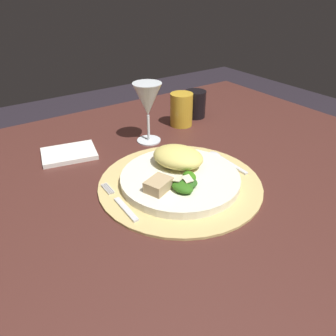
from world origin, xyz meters
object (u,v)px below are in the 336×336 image
Objects in this scene: wine_glass at (148,101)px; napkin at (69,154)px; dinner_plate at (180,179)px; amber_tumbler at (181,110)px; spoon at (222,159)px; dining_table at (189,203)px; dark_tumbler at (195,104)px; fork at (120,203)px.

napkin is at bearing 168.73° from wine_glass.
dinner_plate is 1.97× the size of napkin.
wine_glass is 0.17m from amber_tumbler.
spoon is 0.78× the size of wine_glass.
dining_table is 0.16m from dinner_plate.
dinner_plate is at bearing -132.97° from dark_tumbler.
dinner_plate reaches higher than napkin.
dark_tumbler is (0.46, 0.03, 0.04)m from napkin.
spoon is at bearing 8.74° from dinner_plate.
fork is 1.11× the size of napkin.
amber_tumbler is at bearing -0.11° from napkin.
dinner_plate is at bearing -126.84° from amber_tumbler.
napkin is (-0.17, 0.29, -0.01)m from dinner_plate.
dinner_plate is 0.27m from wine_glass.
dining_table is at bearing -44.14° from napkin.
wine_glass reaches higher than amber_tumbler.
spoon reaches higher than fork.
napkin is 0.38m from amber_tumbler.
dining_table is 0.32m from amber_tumbler.
dinner_plate reaches higher than spoon.
fork is 0.55m from dark_tumbler.
wine_glass is 0.26m from dark_tumbler.
wine_glass is at bearing 93.85° from dining_table.
wine_glass reaches higher than spoon.
dining_table is 8.85× the size of napkin.
amber_tumbler is at bearing 59.04° from dining_table.
fork is (-0.15, 0.00, -0.01)m from dinner_plate.
dinner_plate is 2.64× the size of amber_tumbler.
napkin reaches higher than fork.
dining_table is 0.27m from fork.
fork is 0.34m from wine_glass.
fork is 0.31m from spoon.
spoon and napkin have the same top height.
dining_table is at bearing 35.52° from dinner_plate.
amber_tumbler reaches higher than dining_table.
amber_tumbler reaches higher than spoon.
dark_tumbler is (0.30, 0.32, 0.03)m from dinner_plate.
dining_table is at bearing 159.99° from spoon.
napkin is 1.34× the size of amber_tumbler.
dining_table is 9.30× the size of spoon.
spoon is 1.49× the size of dark_tumbler.
dinner_plate is 0.33m from napkin.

